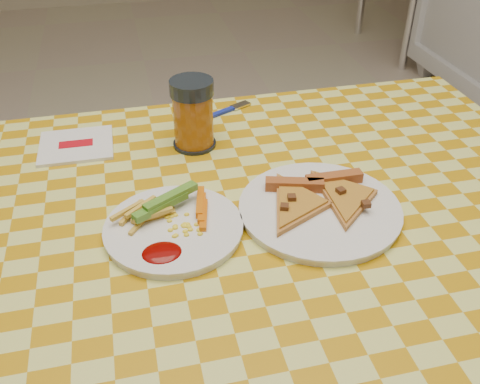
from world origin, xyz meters
name	(u,v)px	position (x,y,z in m)	size (l,w,h in m)	color
table	(232,247)	(0.00, 0.00, 0.68)	(1.28, 0.88, 0.76)	white
plate_left	(174,230)	(-0.10, -0.03, 0.76)	(0.22, 0.22, 0.01)	white
plate_right	(319,210)	(0.14, -0.03, 0.76)	(0.27, 0.27, 0.01)	white
fries_veggies	(167,216)	(-0.11, -0.01, 0.78)	(0.18, 0.17, 0.04)	gold
pizza_slices	(319,198)	(0.15, -0.02, 0.78)	(0.23, 0.22, 0.02)	#B57837
drink_glass	(193,115)	(-0.02, 0.24, 0.82)	(0.09, 0.09, 0.14)	black
napkin	(76,145)	(-0.26, 0.29, 0.76)	(0.15, 0.13, 0.01)	silver
fork	(223,112)	(0.06, 0.37, 0.76)	(0.14, 0.08, 0.01)	#162599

